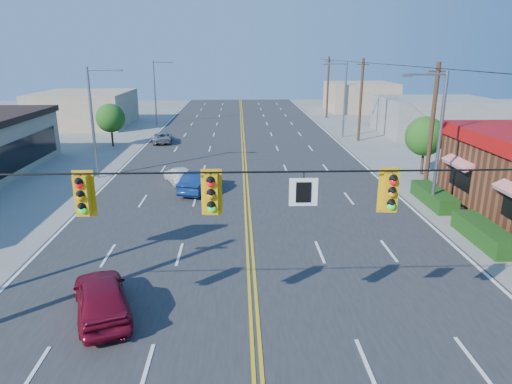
{
  "coord_description": "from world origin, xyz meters",
  "views": [
    {
      "loc": [
        -0.48,
        -11.32,
        8.94
      ],
      "look_at": [
        0.37,
        10.65,
        2.2
      ],
      "focal_mm": 32.0,
      "sensor_mm": 36.0,
      "label": 1
    }
  ],
  "objects_px": {
    "car_magenta": "(102,298)",
    "car_blue": "(200,182)",
    "car_silver": "(163,138)",
    "car_white": "(180,176)",
    "signal_span": "(253,213)"
  },
  "relations": [
    {
      "from": "car_magenta",
      "to": "car_blue",
      "type": "xyz_separation_m",
      "value": [
        2.24,
        14.91,
        -0.03
      ]
    },
    {
      "from": "car_blue",
      "to": "car_silver",
      "type": "height_order",
      "value": "car_blue"
    },
    {
      "from": "car_magenta",
      "to": "car_silver",
      "type": "relative_size",
      "value": 1.11
    },
    {
      "from": "car_magenta",
      "to": "car_white",
      "type": "bearing_deg",
      "value": -112.77
    },
    {
      "from": "car_white",
      "to": "car_silver",
      "type": "height_order",
      "value": "car_white"
    },
    {
      "from": "signal_span",
      "to": "car_magenta",
      "type": "distance_m",
      "value": 7.3
    },
    {
      "from": "car_white",
      "to": "car_silver",
      "type": "xyz_separation_m",
      "value": [
        -3.57,
        15.21,
        -0.01
      ]
    },
    {
      "from": "car_blue",
      "to": "car_silver",
      "type": "xyz_separation_m",
      "value": [
        -5.19,
        17.45,
        -0.17
      ]
    },
    {
      "from": "car_white",
      "to": "car_silver",
      "type": "distance_m",
      "value": 15.62
    },
    {
      "from": "signal_span",
      "to": "car_white",
      "type": "relative_size",
      "value": 6.33
    },
    {
      "from": "signal_span",
      "to": "car_blue",
      "type": "distance_m",
      "value": 18.63
    },
    {
      "from": "car_magenta",
      "to": "car_white",
      "type": "height_order",
      "value": "car_magenta"
    },
    {
      "from": "car_magenta",
      "to": "car_silver",
      "type": "xyz_separation_m",
      "value": [
        -2.95,
        32.36,
        -0.19
      ]
    },
    {
      "from": "signal_span",
      "to": "car_white",
      "type": "height_order",
      "value": "signal_span"
    },
    {
      "from": "car_blue",
      "to": "car_white",
      "type": "xyz_separation_m",
      "value": [
        -1.62,
        2.24,
        -0.15
      ]
    }
  ]
}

